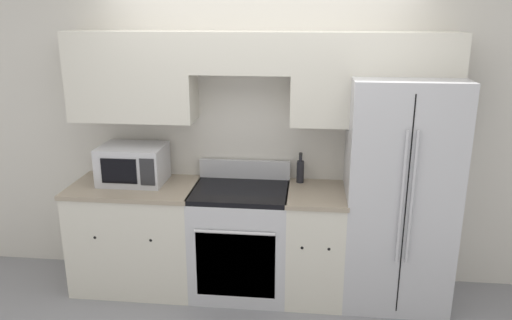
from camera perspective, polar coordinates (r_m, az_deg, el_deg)
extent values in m
plane|color=gray|center=(4.15, -0.49, -16.74)|extent=(12.00, 12.00, 0.00)
cube|color=beige|center=(4.23, 0.52, 3.24)|extent=(8.00, 0.06, 2.60)
cube|color=beige|center=(4.19, -13.99, 9.26)|extent=(1.01, 0.33, 0.71)
cube|color=beige|center=(3.95, -1.64, 12.18)|extent=(0.78, 0.33, 0.32)
cube|color=beige|center=(3.96, 13.37, 8.91)|extent=(1.27, 0.33, 0.71)
cube|color=beige|center=(4.42, -13.45, -8.56)|extent=(1.01, 0.62, 0.87)
cube|color=gray|center=(4.25, -13.86, -3.03)|extent=(1.03, 0.64, 0.03)
sphere|color=black|center=(4.19, -17.91, -8.41)|extent=(0.03, 0.03, 0.03)
sphere|color=black|center=(4.03, -11.93, -8.95)|extent=(0.03, 0.03, 0.03)
cube|color=beige|center=(4.18, 6.73, -9.71)|extent=(0.45, 0.62, 0.87)
cube|color=gray|center=(4.00, 6.95, -3.89)|extent=(0.47, 0.64, 0.03)
sphere|color=black|center=(3.85, 5.28, -9.94)|extent=(0.03, 0.03, 0.03)
sphere|color=black|center=(3.85, 8.34, -10.02)|extent=(0.03, 0.03, 0.03)
cube|color=#B7B7BC|center=(4.21, -1.75, -9.40)|extent=(0.78, 0.62, 0.86)
cube|color=black|center=(3.97, -2.37, -11.88)|extent=(0.62, 0.01, 0.55)
cube|color=black|center=(4.03, -1.81, -3.62)|extent=(0.78, 0.62, 0.04)
cube|color=#B7B7BC|center=(4.26, -1.30, -1.06)|extent=(0.78, 0.04, 0.16)
cylinder|color=silver|center=(3.81, -2.48, -8.30)|extent=(0.62, 0.02, 0.02)
cube|color=#B7B7BC|center=(4.09, 15.87, -3.61)|extent=(0.82, 0.70, 1.82)
cube|color=black|center=(3.77, 16.69, -5.42)|extent=(0.01, 0.01, 1.68)
cylinder|color=#B7B7BC|center=(3.71, 16.35, -4.26)|extent=(0.02, 0.02, 1.00)
cylinder|color=#B7B7BC|center=(3.72, 17.41, -4.28)|extent=(0.02, 0.02, 1.00)
cube|color=#B7B7BC|center=(4.27, -13.86, -0.45)|extent=(0.53, 0.39, 0.31)
cube|color=black|center=(4.11, -15.41, -1.24)|extent=(0.29, 0.01, 0.20)
cube|color=#262628|center=(4.03, -12.34, -1.37)|extent=(0.12, 0.01, 0.22)
cylinder|color=black|center=(4.17, 5.08, -1.35)|extent=(0.06, 0.06, 0.18)
cylinder|color=black|center=(4.14, 5.12, 0.21)|extent=(0.03, 0.03, 0.05)
cylinder|color=black|center=(4.13, 5.13, 0.69)|extent=(0.03, 0.03, 0.02)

